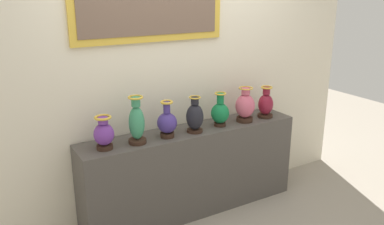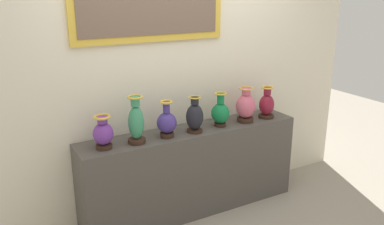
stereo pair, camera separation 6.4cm
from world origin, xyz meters
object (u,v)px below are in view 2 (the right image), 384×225
(vase_rose, at_px, (246,107))
(vase_onyx, at_px, (195,117))
(vase_violet, at_px, (103,133))
(vase_jade, at_px, (136,122))
(vase_indigo, at_px, (167,122))
(vase_emerald, at_px, (220,112))
(vase_burgundy, at_px, (267,105))

(vase_rose, bearing_deg, vase_onyx, -179.00)
(vase_violet, xyz_separation_m, vase_jade, (0.28, -0.02, 0.05))
(vase_rose, bearing_deg, vase_indigo, -179.97)
(vase_violet, relative_size, vase_emerald, 0.86)
(vase_violet, relative_size, vase_jade, 0.68)
(vase_emerald, bearing_deg, vase_indigo, -178.51)
(vase_emerald, bearing_deg, vase_rose, -2.91)
(vase_onyx, distance_m, vase_burgundy, 0.84)
(vase_jade, distance_m, vase_indigo, 0.29)
(vase_violet, distance_m, vase_emerald, 1.14)
(vase_jade, distance_m, vase_burgundy, 1.41)
(vase_burgundy, bearing_deg, vase_rose, -179.42)
(vase_violet, distance_m, vase_onyx, 0.85)
(vase_burgundy, bearing_deg, vase_violet, 179.57)
(vase_indigo, height_order, vase_onyx, vase_onyx)
(vase_indigo, height_order, vase_burgundy, vase_indigo)
(vase_violet, bearing_deg, vase_indigo, -1.59)
(vase_jade, bearing_deg, vase_emerald, 1.19)
(vase_emerald, bearing_deg, vase_violet, 179.96)
(vase_indigo, distance_m, vase_onyx, 0.28)
(vase_violet, distance_m, vase_burgundy, 1.69)
(vase_onyx, xyz_separation_m, vase_emerald, (0.29, 0.02, -0.01))
(vase_onyx, height_order, vase_rose, vase_rose)
(vase_violet, height_order, vase_onyx, vase_onyx)
(vase_onyx, height_order, vase_emerald, vase_onyx)
(vase_jade, height_order, vase_emerald, vase_jade)
(vase_violet, bearing_deg, vase_burgundy, -0.43)
(vase_jade, relative_size, vase_burgundy, 1.29)
(vase_burgundy, bearing_deg, vase_jade, -179.76)
(vase_jade, height_order, vase_indigo, vase_jade)
(vase_indigo, distance_m, vase_rose, 0.86)
(vase_onyx, distance_m, vase_emerald, 0.29)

